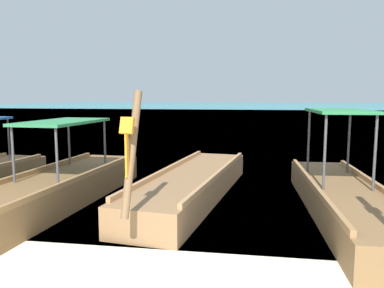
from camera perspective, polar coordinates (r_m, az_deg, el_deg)
The scene contains 4 objects.
sea_water at distance 65.44m, azimuth 8.04°, elevation 5.19°, with size 120.00×120.00×0.00m, color teal.
longtail_boat_green_ribbon at distance 8.29m, azimuth -21.50°, elevation -6.97°, with size 1.83×7.47×2.81m.
longtail_boat_orange_ribbon at distance 8.74m, azimuth 0.05°, elevation -6.13°, with size 2.13×6.46×2.40m.
longtail_boat_yellow_ribbon at distance 8.00m, azimuth 21.92°, elevation -7.57°, with size 1.46×6.24×2.74m.
Camera 1 is at (1.18, -2.94, 2.33)m, focal length 35.67 mm.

